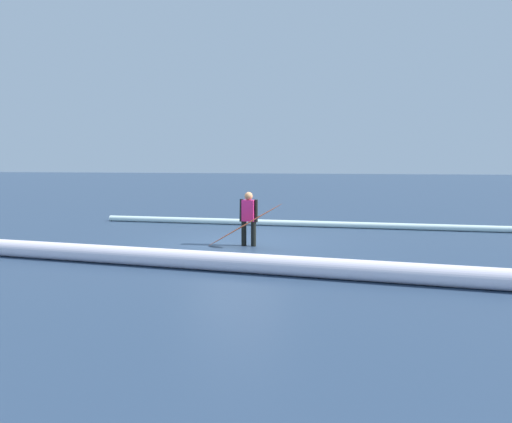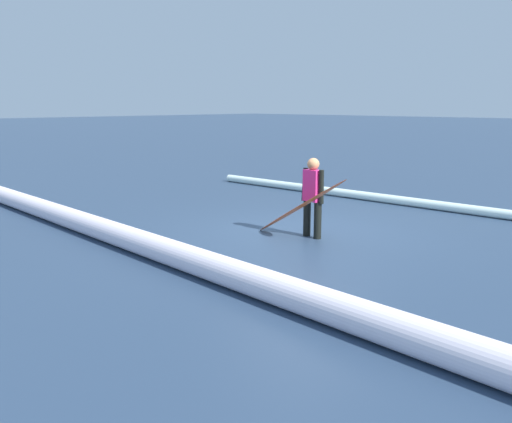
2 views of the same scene
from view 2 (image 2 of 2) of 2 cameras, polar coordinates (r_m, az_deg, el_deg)
name	(u,v)px [view 2 (image 2 of 2)]	position (r m, az deg, el deg)	size (l,w,h in m)	color
ground_plane	(302,232)	(10.72, 4.71, -2.14)	(171.20, 171.20, 0.00)	navy
surfer	(313,193)	(10.20, 5.83, 1.86)	(0.52, 0.24, 1.47)	black
surfboard	(300,207)	(10.02, 4.51, 0.47)	(2.08, 0.32, 1.23)	#E55926
wave_crest_foreground	(466,209)	(13.28, 20.69, 0.22)	(0.22, 0.22, 15.27)	white
wave_crest_midground	(100,229)	(10.48, -15.63, -1.69)	(0.40, 0.40, 21.43)	white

